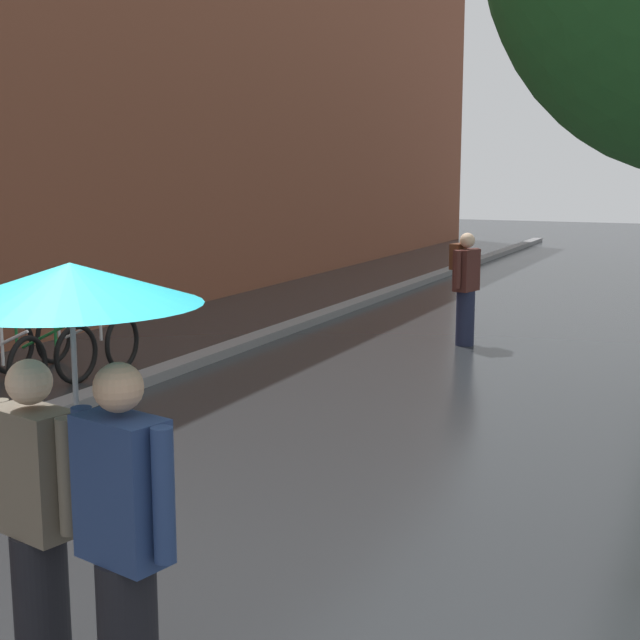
% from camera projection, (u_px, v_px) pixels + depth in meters
% --- Properties ---
extents(kerb_strip, '(0.30, 36.00, 0.12)m').
position_uv_depth(kerb_strip, '(312.00, 319.00, 14.35)').
color(kerb_strip, slate).
rests_on(kerb_strip, ground).
extents(parked_bicycle_4, '(1.11, 0.75, 0.96)m').
position_uv_depth(parked_bicycle_4, '(43.00, 348.00, 10.49)').
color(parked_bicycle_4, black).
rests_on(parked_bicycle_4, ground).
extents(parked_bicycle_5, '(1.13, 0.77, 0.96)m').
position_uv_depth(parked_bicycle_5, '(88.00, 337.00, 11.15)').
color(parked_bicycle_5, black).
rests_on(parked_bicycle_5, ground).
extents(couple_under_umbrella, '(1.18, 1.13, 2.07)m').
position_uv_depth(couple_under_umbrella, '(76.00, 421.00, 3.86)').
color(couple_under_umbrella, black).
rests_on(couple_under_umbrella, ground).
extents(pedestrian_walking_midground, '(0.39, 0.58, 1.59)m').
position_uv_depth(pedestrian_walking_midground, '(465.00, 285.00, 12.43)').
color(pedestrian_walking_midground, '#1E233D').
rests_on(pedestrian_walking_midground, ground).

